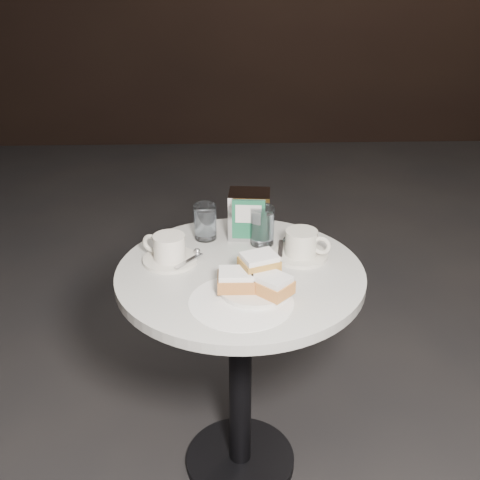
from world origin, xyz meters
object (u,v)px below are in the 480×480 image
object	(u,v)px
coffee_cup_left	(169,250)
napkin_dispenser	(249,214)
cafe_table	(240,328)
water_glass_right	(262,226)
water_glass_left	(205,222)
beignet_plate	(255,280)
coffee_cup_right	(302,246)

from	to	relation	value
coffee_cup_left	napkin_dispenser	world-z (taller)	napkin_dispenser
cafe_table	water_glass_right	xyz separation A→B (m)	(0.07, 0.17, 0.26)
coffee_cup_left	water_glass_left	xyz separation A→B (m)	(0.10, 0.15, 0.02)
cafe_table	water_glass_right	world-z (taller)	water_glass_right
cafe_table	napkin_dispenser	xyz separation A→B (m)	(0.04, 0.22, 0.27)
cafe_table	beignet_plate	xyz separation A→B (m)	(0.04, -0.11, 0.23)
cafe_table	water_glass_right	distance (m)	0.31
coffee_cup_left	coffee_cup_right	bearing A→B (deg)	26.74
water_glass_right	napkin_dispenser	xyz separation A→B (m)	(-0.04, 0.05, 0.02)
water_glass_right	water_glass_left	bearing A→B (deg)	166.56
coffee_cup_left	water_glass_right	xyz separation A→B (m)	(0.27, 0.10, 0.02)
cafe_table	coffee_cup_left	world-z (taller)	coffee_cup_left
coffee_cup_right	water_glass_right	xyz separation A→B (m)	(-0.11, 0.09, 0.02)
beignet_plate	napkin_dispenser	bearing A→B (deg)	90.16
water_glass_right	napkin_dispenser	size ratio (longest dim) A/B	0.81
water_glass_left	napkin_dispenser	xyz separation A→B (m)	(0.14, 0.01, 0.02)
coffee_cup_right	water_glass_left	xyz separation A→B (m)	(-0.28, 0.13, 0.02)
water_glass_left	napkin_dispenser	size ratio (longest dim) A/B	0.77
cafe_table	beignet_plate	world-z (taller)	beignet_plate
water_glass_left	coffee_cup_left	bearing A→B (deg)	-124.62
cafe_table	water_glass_left	size ratio (longest dim) A/B	6.68
coffee_cup_right	water_glass_right	size ratio (longest dim) A/B	1.78
beignet_plate	coffee_cup_left	xyz separation A→B (m)	(-0.24, 0.17, 0.00)
beignet_plate	water_glass_left	bearing A→B (deg)	113.17
cafe_table	napkin_dispenser	distance (m)	0.35
coffee_cup_left	coffee_cup_right	xyz separation A→B (m)	(0.38, 0.01, 0.00)
cafe_table	water_glass_right	bearing A→B (deg)	66.44
cafe_table	water_glass_right	size ratio (longest dim) A/B	6.33
napkin_dispenser	coffee_cup_left	bearing A→B (deg)	-140.82
water_glass_left	cafe_table	bearing A→B (deg)	-63.99
coffee_cup_left	water_glass_right	bearing A→B (deg)	45.52
beignet_plate	water_glass_right	size ratio (longest dim) A/B	2.07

